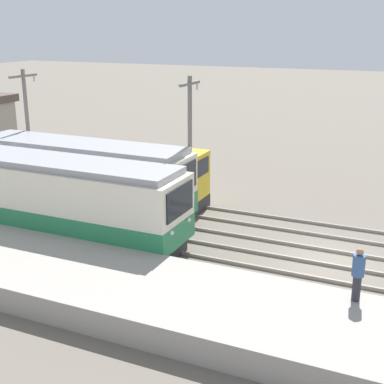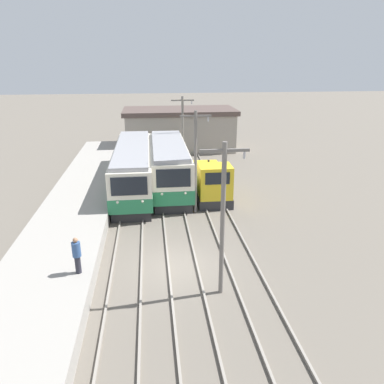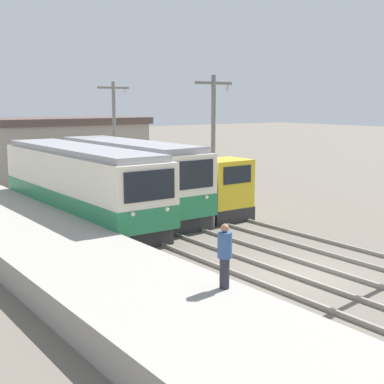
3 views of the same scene
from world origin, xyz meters
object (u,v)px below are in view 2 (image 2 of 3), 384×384
commuter_train_center (169,168)px  person_on_platform (77,254)px  catenary_mast_near (223,215)px  commuter_train_left (133,170)px  catenary_mast_far (183,132)px  catenary_mast_mid (196,159)px  shunting_locomotive (211,183)px

commuter_train_center → person_on_platform: size_ratio=6.44×
catenary_mast_near → commuter_train_center: bearing=96.0°
commuter_train_left → catenary_mast_far: size_ratio=1.88×
catenary_mast_mid → catenary_mast_far: 9.38m
shunting_locomotive → catenary_mast_far: catenary_mast_far is taller
commuter_train_center → catenary_mast_far: 5.00m
commuter_train_left → catenary_mast_mid: bearing=-48.7°
catenary_mast_far → commuter_train_left: bearing=-133.9°
catenary_mast_mid → commuter_train_left: bearing=131.3°
commuter_train_left → shunting_locomotive: commuter_train_left is taller
commuter_train_left → commuter_train_center: commuter_train_center is taller
shunting_locomotive → catenary_mast_mid: 4.01m
commuter_train_center → catenary_mast_mid: bearing=-73.4°
commuter_train_left → catenary_mast_mid: 6.85m
catenary_mast_far → commuter_train_center: bearing=-109.3°
commuter_train_left → catenary_mast_far: catenary_mast_far is taller
catenary_mast_mid → catenary_mast_near: bearing=-90.0°
commuter_train_left → person_on_platform: bearing=-98.6°
commuter_train_left → catenary_mast_near: (4.31, -14.28, 2.08)m
commuter_train_center → person_on_platform: 14.39m
commuter_train_center → catenary_mast_mid: (1.51, -5.07, 2.03)m
shunting_locomotive → person_on_platform: (-7.81, -11.19, 0.64)m
catenary_mast_mid → catenary_mast_far: bearing=90.0°
commuter_train_center → person_on_platform: bearing=-109.5°
commuter_train_center → shunting_locomotive: commuter_train_center is taller
catenary_mast_mid → catenary_mast_far: same height
shunting_locomotive → catenary_mast_far: size_ratio=0.86×
shunting_locomotive → catenary_mast_near: size_ratio=0.86×
commuter_train_center → catenary_mast_mid: size_ratio=1.62×
commuter_train_center → catenary_mast_far: catenary_mast_far is taller
commuter_train_left → person_on_platform: 13.54m
commuter_train_center → shunting_locomotive: bearing=-38.4°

